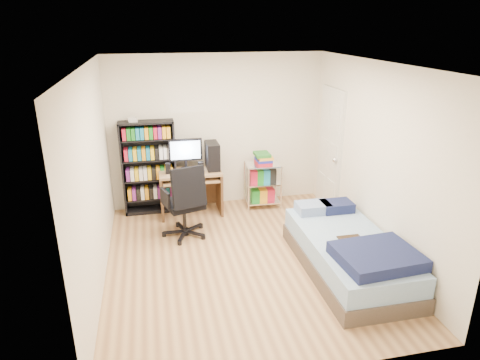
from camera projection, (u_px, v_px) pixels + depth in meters
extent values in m
cube|color=tan|center=(243.00, 261.00, 5.64)|extent=(3.50, 4.00, 0.04)
cube|color=white|center=(244.00, 62.00, 4.75)|extent=(3.50, 4.00, 0.04)
cube|color=silver|center=(217.00, 131.00, 7.05)|extent=(3.50, 0.04, 2.50)
cube|color=silver|center=(300.00, 252.00, 3.34)|extent=(3.50, 0.04, 2.50)
cube|color=silver|center=(92.00, 181.00, 4.85)|extent=(0.04, 4.00, 2.50)
cube|color=silver|center=(377.00, 161.00, 5.54)|extent=(0.04, 4.00, 2.50)
cube|color=black|center=(149.00, 168.00, 6.83)|extent=(0.85, 0.28, 1.51)
cube|color=black|center=(152.00, 198.00, 7.01)|extent=(0.79, 0.26, 0.02)
cube|color=#B61833|center=(151.00, 192.00, 6.96)|extent=(0.74, 0.23, 0.18)
cube|color=black|center=(150.00, 179.00, 6.90)|extent=(0.79, 0.26, 0.02)
cube|color=teal|center=(150.00, 173.00, 6.85)|extent=(0.74, 0.23, 0.18)
cube|color=black|center=(149.00, 159.00, 6.78)|extent=(0.79, 0.26, 0.02)
cube|color=yellow|center=(148.00, 153.00, 6.73)|extent=(0.74, 0.23, 0.18)
cube|color=black|center=(147.00, 139.00, 6.67)|extent=(0.79, 0.26, 0.02)
cube|color=#1A7921|center=(146.00, 132.00, 6.62)|extent=(0.74, 0.23, 0.18)
cube|color=silver|center=(133.00, 120.00, 6.52)|extent=(0.13, 0.12, 0.06)
cube|color=#A07752|center=(190.00, 172.00, 6.76)|extent=(0.97, 0.54, 0.04)
cube|color=#38271E|center=(162.00, 196.00, 6.80)|extent=(0.04, 0.54, 0.69)
cube|color=#38271E|center=(219.00, 191.00, 6.98)|extent=(0.04, 0.54, 0.69)
cube|color=#38271E|center=(189.00, 187.00, 7.11)|extent=(0.94, 0.03, 0.63)
cube|color=#A07752|center=(191.00, 180.00, 6.72)|extent=(0.88, 0.44, 0.02)
cube|color=black|center=(191.00, 179.00, 6.70)|extent=(0.43, 0.15, 0.02)
cube|color=black|center=(185.00, 150.00, 6.73)|extent=(0.53, 0.05, 0.35)
cube|color=#C6DFF8|center=(185.00, 150.00, 6.71)|extent=(0.47, 0.01, 0.29)
cube|color=black|center=(212.00, 156.00, 6.80)|extent=(0.19, 0.41, 0.43)
cube|color=black|center=(168.00, 168.00, 6.61)|extent=(0.08, 0.08, 0.17)
cube|color=black|center=(201.00, 167.00, 6.67)|extent=(0.08, 0.08, 0.17)
cylinder|color=black|center=(184.00, 218.00, 6.20)|extent=(0.05, 0.05, 0.39)
cube|color=black|center=(184.00, 204.00, 6.13)|extent=(0.61, 0.61, 0.08)
cube|color=black|center=(189.00, 188.00, 5.83)|extent=(0.49, 0.27, 0.57)
cube|color=black|center=(165.00, 198.00, 5.96)|extent=(0.12, 0.31, 0.23)
cube|color=black|center=(201.00, 191.00, 6.20)|extent=(0.12, 0.31, 0.23)
cylinder|color=white|center=(249.00, 190.00, 6.93)|extent=(0.03, 0.03, 0.75)
cylinder|color=white|center=(281.00, 188.00, 7.01)|extent=(0.03, 0.03, 0.75)
cylinder|color=white|center=(244.00, 182.00, 7.29)|extent=(0.03, 0.03, 0.75)
cylinder|color=white|center=(276.00, 180.00, 7.37)|extent=(0.03, 0.03, 0.75)
cube|color=white|center=(262.00, 200.00, 7.24)|extent=(0.57, 0.41, 0.02)
cube|color=white|center=(263.00, 182.00, 7.13)|extent=(0.57, 0.41, 0.02)
cube|color=white|center=(263.00, 164.00, 7.02)|extent=(0.57, 0.41, 0.02)
cube|color=#A71728|center=(263.00, 159.00, 6.99)|extent=(0.25, 0.31, 0.17)
cube|color=brown|center=(347.00, 263.00, 5.36)|extent=(1.03, 2.05, 0.21)
cube|color=#8EAED4|center=(348.00, 247.00, 5.28)|extent=(0.99, 2.01, 0.25)
cube|color=#151B42|center=(377.00, 257.00, 4.71)|extent=(0.92, 0.78, 0.14)
cube|color=#A4BFE8|center=(313.00, 208.00, 5.94)|extent=(0.46, 0.31, 0.13)
cube|color=#151B42|center=(337.00, 206.00, 5.99)|extent=(0.43, 0.31, 0.13)
cube|color=#382411|center=(351.00, 240.00, 5.19)|extent=(0.29, 0.23, 0.02)
cube|color=silver|center=(330.00, 151.00, 6.86)|extent=(0.05, 0.80, 2.00)
sphere|color=silver|center=(335.00, 160.00, 6.57)|extent=(0.08, 0.08, 0.08)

